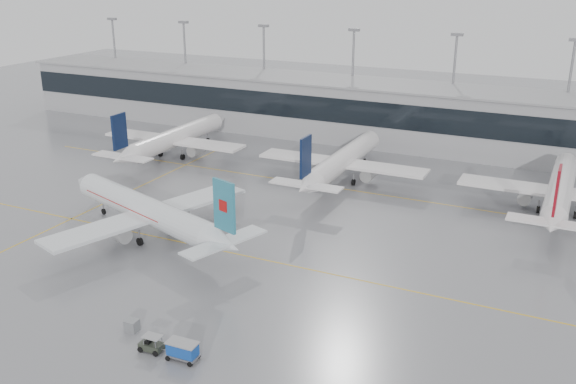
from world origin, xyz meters
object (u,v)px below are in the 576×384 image
at_px(air_canada_jet, 149,211).
at_px(gse_unit, 132,326).
at_px(baggage_cart, 183,349).
at_px(baggage_tug, 151,345).

bearing_deg(air_canada_jet, gse_unit, 141.06).
height_order(baggage_cart, gse_unit, baggage_cart).
height_order(air_canada_jet, gse_unit, air_canada_jet).
height_order(baggage_tug, gse_unit, baggage_tug).
xyz_separation_m(air_canada_jet, baggage_tug, (17.04, -22.52, -3.24)).
relative_size(air_canada_jet, gse_unit, 29.31).
distance_m(baggage_cart, gse_unit, 7.89).
xyz_separation_m(baggage_tug, gse_unit, (-4.03, 2.09, 0.03)).
relative_size(air_canada_jet, baggage_tug, 10.44).
relative_size(baggage_tug, gse_unit, 2.81).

